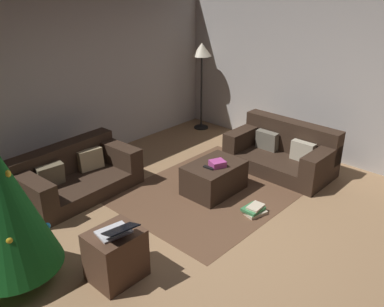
{
  "coord_description": "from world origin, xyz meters",
  "views": [
    {
      "loc": [
        -3.02,
        -2.46,
        2.9
      ],
      "look_at": [
        0.47,
        0.77,
        0.75
      ],
      "focal_mm": 38.36,
      "sensor_mm": 36.0,
      "label": 1
    }
  ],
  "objects": [
    {
      "name": "ground_plane",
      "position": [
        0.0,
        0.0,
        0.0
      ],
      "size": [
        6.4,
        6.4,
        0.0
      ],
      "primitive_type": "plane",
      "color": "#93704C"
    },
    {
      "name": "rear_partition",
      "position": [
        0.0,
        3.14,
        1.3
      ],
      "size": [
        6.4,
        0.12,
        2.6
      ],
      "primitive_type": "cube",
      "color": "#BCB7B2",
      "rests_on": "ground_plane"
    },
    {
      "name": "corner_partition",
      "position": [
        3.14,
        0.0,
        1.3
      ],
      "size": [
        0.12,
        6.4,
        2.6
      ],
      "primitive_type": "cube",
      "color": "#B5B0AB",
      "rests_on": "ground_plane"
    },
    {
      "name": "couch_left",
      "position": [
        -0.38,
        2.24,
        0.26
      ],
      "size": [
        1.69,
        0.99,
        0.65
      ],
      "rotation": [
        0.0,
        0.0,
        3.19
      ],
      "color": "#332319",
      "rests_on": "ground_plane"
    },
    {
      "name": "couch_right",
      "position": [
        2.25,
        0.47,
        0.28
      ],
      "size": [
        0.87,
        1.6,
        0.74
      ],
      "rotation": [
        0.0,
        0.0,
        1.57
      ],
      "color": "#332319",
      "rests_on": "ground_plane"
    },
    {
      "name": "ottoman",
      "position": [
        0.95,
        0.79,
        0.21
      ],
      "size": [
        0.83,
        0.58,
        0.43
      ],
      "primitive_type": "cube",
      "color": "#332319",
      "rests_on": "ground_plane"
    },
    {
      "name": "gift_box",
      "position": [
        0.92,
        0.71,
        0.47
      ],
      "size": [
        0.25,
        0.23,
        0.08
      ],
      "primitive_type": "cube",
      "rotation": [
        0.0,
        0.0,
        -0.38
      ],
      "color": "#B23F8C",
      "rests_on": "ottoman"
    },
    {
      "name": "tv_remote",
      "position": [
        0.79,
        0.76,
        0.44
      ],
      "size": [
        0.06,
        0.16,
        0.02
      ],
      "primitive_type": "cube",
      "rotation": [
        0.0,
        0.0,
        0.09
      ],
      "color": "black",
      "rests_on": "ottoman"
    },
    {
      "name": "christmas_tree",
      "position": [
        -1.8,
        1.08,
        0.87
      ],
      "size": [
        0.95,
        0.95,
        1.63
      ],
      "color": "brown",
      "rests_on": "ground_plane"
    },
    {
      "name": "side_table",
      "position": [
        -1.09,
        0.37,
        0.27
      ],
      "size": [
        0.52,
        0.44,
        0.54
      ],
      "primitive_type": "cube",
      "color": "#4C3323",
      "rests_on": "ground_plane"
    },
    {
      "name": "laptop",
      "position": [
        -1.1,
        0.31,
        0.6
      ],
      "size": [
        0.37,
        0.43,
        0.18
      ],
      "color": "silver",
      "rests_on": "side_table"
    },
    {
      "name": "book_stack",
      "position": [
        0.85,
        0.02,
        0.05
      ],
      "size": [
        0.31,
        0.27,
        0.11
      ],
      "color": "beige",
      "rests_on": "ground_plane"
    },
    {
      "name": "corner_lamp",
      "position": [
        2.74,
        2.62,
        1.42
      ],
      "size": [
        0.36,
        0.36,
        1.66
      ],
      "color": "black",
      "rests_on": "ground_plane"
    },
    {
      "name": "area_rug",
      "position": [
        0.95,
        0.79,
        0.0
      ],
      "size": [
        2.6,
        2.0,
        0.01
      ],
      "primitive_type": "cube",
      "color": "brown",
      "rests_on": "ground_plane"
    }
  ]
}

